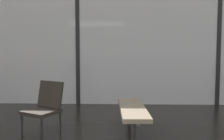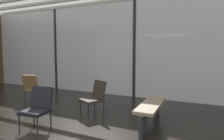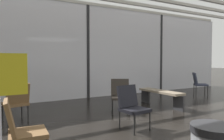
{
  "view_description": "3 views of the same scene",
  "coord_description": "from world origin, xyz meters",
  "views": [
    {
      "loc": [
        1.08,
        -1.41,
        1.4
      ],
      "look_at": [
        0.89,
        4.38,
        0.94
      ],
      "focal_mm": 41.98,
      "sensor_mm": 36.0,
      "label": 1
    },
    {
      "loc": [
        2.43,
        -1.52,
        1.6
      ],
      "look_at": [
        -0.49,
        4.42,
        0.99
      ],
      "focal_mm": 32.68,
      "sensor_mm": 36.0,
      "label": 2
    },
    {
      "loc": [
        -3.2,
        -2.1,
        1.39
      ],
      "look_at": [
        1.74,
        6.45,
        0.91
      ],
      "focal_mm": 35.0,
      "sensor_mm": 36.0,
      "label": 3
    }
  ],
  "objects": [
    {
      "name": "window_mullion_2",
      "position": [
        3.5,
        5.2,
        1.67
      ],
      "size": [
        0.1,
        0.12,
        3.34
      ],
      "primitive_type": "cube",
      "color": "black",
      "rests_on": "ground"
    },
    {
      "name": "waiting_bench",
      "position": [
        1.28,
        2.75,
        0.36
      ],
      "size": [
        0.48,
        1.7,
        0.47
      ],
      "rotation": [
        0.0,
        0.0,
        1.62
      ],
      "color": "#7F705B",
      "rests_on": "ground"
    },
    {
      "name": "glass_curtain_wall",
      "position": [
        0.0,
        5.2,
        1.67
      ],
      "size": [
        14.0,
        0.08,
        3.34
      ],
      "primitive_type": "cube",
      "color": "silver",
      "rests_on": "ground"
    },
    {
      "name": "parked_airplane",
      "position": [
        1.34,
        11.61,
        2.26
      ],
      "size": [
        11.63,
        4.52,
        4.52
      ],
      "color": "silver",
      "rests_on": "ground"
    },
    {
      "name": "lounge_chair_0",
      "position": [
        -0.15,
        2.75,
        0.49
      ],
      "size": [
        0.67,
        0.69,
        0.87
      ],
      "rotation": [
        0.0,
        0.0,
        5.79
      ],
      "color": "#28231E",
      "rests_on": "ground"
    },
    {
      "name": "window_mullion_1",
      "position": [
        0.0,
        5.2,
        1.67
      ],
      "size": [
        0.1,
        0.12,
        3.34
      ],
      "primitive_type": "cube",
      "color": "black",
      "rests_on": "ground"
    }
  ]
}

